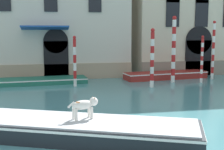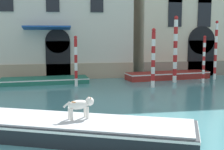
# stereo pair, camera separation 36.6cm
# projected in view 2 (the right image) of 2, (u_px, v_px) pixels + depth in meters

# --- Properties ---
(boat_foreground) EXTENTS (7.95, 5.01, 0.66)m
(boat_foreground) POSITION_uv_depth(u_px,v_px,m) (81.00, 129.00, 10.54)
(boat_foreground) COLOR black
(boat_foreground) RESTS_ON ground_plane
(dog_on_deck) EXTENTS (1.08, 0.53, 0.74)m
(dog_on_deck) POSITION_uv_depth(u_px,v_px,m) (81.00, 105.00, 10.64)
(dog_on_deck) COLOR silver
(dog_on_deck) RESTS_ON boat_foreground
(boat_moored_near_palazzo) EXTENTS (6.11, 2.29, 0.38)m
(boat_moored_near_palazzo) POSITION_uv_depth(u_px,v_px,m) (45.00, 80.00, 21.84)
(boat_moored_near_palazzo) COLOR #1E6651
(boat_moored_near_palazzo) RESTS_ON ground_plane
(boat_moored_far) EXTENTS (6.63, 2.39, 0.52)m
(boat_moored_far) POSITION_uv_depth(u_px,v_px,m) (168.00, 75.00, 23.79)
(boat_moored_far) COLOR maroon
(boat_moored_far) RESTS_ON ground_plane
(mooring_pole_0) EXTENTS (0.19, 0.19, 3.31)m
(mooring_pole_0) POSITION_uv_depth(u_px,v_px,m) (204.00, 59.00, 21.78)
(mooring_pole_0) COLOR white
(mooring_pole_0) RESTS_ON ground_plane
(mooring_pole_1) EXTENTS (0.29, 0.29, 4.67)m
(mooring_pole_1) POSITION_uv_depth(u_px,v_px,m) (175.00, 49.00, 21.85)
(mooring_pole_1) COLOR white
(mooring_pole_1) RESTS_ON ground_plane
(mooring_pole_3) EXTENTS (0.26, 0.26, 3.81)m
(mooring_pole_3) POSITION_uv_depth(u_px,v_px,m) (153.00, 58.00, 19.97)
(mooring_pole_3) COLOR white
(mooring_pole_3) RESTS_ON ground_plane
(mooring_pole_4) EXTENTS (0.22, 0.22, 4.38)m
(mooring_pole_4) POSITION_uv_depth(u_px,v_px,m) (216.00, 50.00, 23.19)
(mooring_pole_4) COLOR white
(mooring_pole_4) RESTS_ON ground_plane
(mooring_pole_5) EXTENTS (0.21, 0.21, 3.32)m
(mooring_pole_5) POSITION_uv_depth(u_px,v_px,m) (76.00, 61.00, 20.45)
(mooring_pole_5) COLOR white
(mooring_pole_5) RESTS_ON ground_plane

